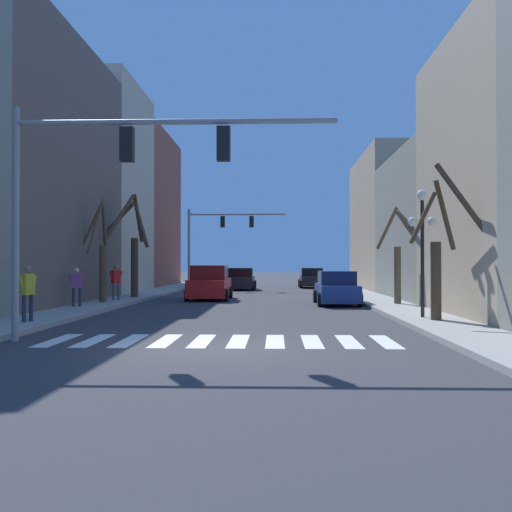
{
  "coord_description": "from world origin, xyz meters",
  "views": [
    {
      "loc": [
        1.38,
        -13.42,
        1.91
      ],
      "look_at": [
        0.16,
        22.67,
        2.37
      ],
      "focal_mm": 42.0,
      "sensor_mm": 36.0,
      "label": 1
    }
  ],
  "objects_px": {
    "street_lamp_right_corner": "(422,227)",
    "car_parked_left_mid": "(312,278)",
    "street_tree_right_far": "(132,244)",
    "pedestrian_waiting_at_curb": "(77,283)",
    "pedestrian_near_right_corner": "(116,279)",
    "car_parked_right_far": "(210,284)",
    "car_parked_left_far": "(337,289)",
    "traffic_signal_near": "(114,168)",
    "street_tree_right_mid": "(442,251)",
    "pedestrian_on_left_sidewalk": "(28,288)",
    "car_driving_toward_lane": "(241,279)",
    "street_tree_right_near": "(401,257)",
    "traffic_signal_far": "(218,231)",
    "street_tree_left_far": "(101,259)"
  },
  "relations": [
    {
      "from": "street_lamp_right_corner",
      "to": "car_parked_left_mid",
      "type": "xyz_separation_m",
      "value": [
        -2.01,
        27.73,
        -2.39
      ]
    },
    {
      "from": "street_tree_right_far",
      "to": "pedestrian_waiting_at_curb",
      "type": "bearing_deg",
      "value": -95.35
    },
    {
      "from": "pedestrian_near_right_corner",
      "to": "street_tree_right_far",
      "type": "height_order",
      "value": "street_tree_right_far"
    },
    {
      "from": "car_parked_right_far",
      "to": "street_tree_right_far",
      "type": "relative_size",
      "value": 0.84
    },
    {
      "from": "car_parked_left_far",
      "to": "pedestrian_near_right_corner",
      "type": "bearing_deg",
      "value": 85.57
    },
    {
      "from": "traffic_signal_near",
      "to": "street_tree_right_far",
      "type": "relative_size",
      "value": 1.47
    },
    {
      "from": "car_parked_right_far",
      "to": "street_tree_right_mid",
      "type": "height_order",
      "value": "street_tree_right_mid"
    },
    {
      "from": "car_parked_left_mid",
      "to": "pedestrian_on_left_sidewalk",
      "type": "relative_size",
      "value": 2.5
    },
    {
      "from": "street_tree_right_far",
      "to": "car_parked_left_mid",
      "type": "bearing_deg",
      "value": 57.66
    },
    {
      "from": "car_parked_right_far",
      "to": "car_driving_toward_lane",
      "type": "relative_size",
      "value": 1.07
    },
    {
      "from": "street_tree_right_far",
      "to": "street_tree_right_near",
      "type": "xyz_separation_m",
      "value": [
        13.11,
        -4.54,
        -0.73
      ]
    },
    {
      "from": "car_driving_toward_lane",
      "to": "street_tree_right_mid",
      "type": "xyz_separation_m",
      "value": [
        7.74,
        -24.92,
        1.54
      ]
    },
    {
      "from": "pedestrian_on_left_sidewalk",
      "to": "street_tree_right_near",
      "type": "distance_m",
      "value": 15.74
    },
    {
      "from": "car_parked_left_far",
      "to": "pedestrian_on_left_sidewalk",
      "type": "distance_m",
      "value": 14.5
    },
    {
      "from": "street_lamp_right_corner",
      "to": "traffic_signal_far",
      "type": "bearing_deg",
      "value": 110.76
    },
    {
      "from": "street_tree_right_near",
      "to": "car_driving_toward_lane",
      "type": "bearing_deg",
      "value": 115.38
    },
    {
      "from": "street_tree_left_far",
      "to": "street_tree_right_mid",
      "type": "relative_size",
      "value": 0.96
    },
    {
      "from": "street_tree_left_far",
      "to": "car_parked_left_far",
      "type": "bearing_deg",
      "value": 5.31
    },
    {
      "from": "traffic_signal_far",
      "to": "car_parked_left_mid",
      "type": "bearing_deg",
      "value": 27.53
    },
    {
      "from": "car_parked_right_far",
      "to": "pedestrian_on_left_sidewalk",
      "type": "relative_size",
      "value": 2.68
    },
    {
      "from": "traffic_signal_near",
      "to": "car_parked_left_far",
      "type": "height_order",
      "value": "traffic_signal_near"
    },
    {
      "from": "pedestrian_on_left_sidewalk",
      "to": "pedestrian_near_right_corner",
      "type": "xyz_separation_m",
      "value": [
        -0.27,
        10.98,
        -0.0
      ]
    },
    {
      "from": "traffic_signal_near",
      "to": "street_tree_left_far",
      "type": "height_order",
      "value": "traffic_signal_near"
    },
    {
      "from": "street_lamp_right_corner",
      "to": "car_parked_left_mid",
      "type": "distance_m",
      "value": 27.91
    },
    {
      "from": "car_parked_left_mid",
      "to": "street_tree_left_far",
      "type": "relative_size",
      "value": 0.91
    },
    {
      "from": "street_tree_right_mid",
      "to": "car_driving_toward_lane",
      "type": "bearing_deg",
      "value": 107.25
    },
    {
      "from": "street_lamp_right_corner",
      "to": "street_tree_right_near",
      "type": "relative_size",
      "value": 0.97
    },
    {
      "from": "traffic_signal_near",
      "to": "pedestrian_near_right_corner",
      "type": "relative_size",
      "value": 4.7
    },
    {
      "from": "car_driving_toward_lane",
      "to": "pedestrian_on_left_sidewalk",
      "type": "relative_size",
      "value": 2.51
    },
    {
      "from": "street_lamp_right_corner",
      "to": "pedestrian_near_right_corner",
      "type": "height_order",
      "value": "street_lamp_right_corner"
    },
    {
      "from": "street_lamp_right_corner",
      "to": "street_tree_left_far",
      "type": "distance_m",
      "value": 14.7
    },
    {
      "from": "traffic_signal_near",
      "to": "car_parked_right_far",
      "type": "height_order",
      "value": "traffic_signal_near"
    },
    {
      "from": "traffic_signal_far",
      "to": "car_parked_left_far",
      "type": "relative_size",
      "value": 1.54
    },
    {
      "from": "car_parked_left_mid",
      "to": "street_tree_left_far",
      "type": "distance_m",
      "value": 23.26
    },
    {
      "from": "car_parked_left_mid",
      "to": "street_lamp_right_corner",
      "type": "bearing_deg",
      "value": -175.85
    },
    {
      "from": "pedestrian_near_right_corner",
      "to": "street_tree_left_far",
      "type": "height_order",
      "value": "street_tree_left_far"
    },
    {
      "from": "pedestrian_on_left_sidewalk",
      "to": "street_tree_right_mid",
      "type": "height_order",
      "value": "street_tree_right_mid"
    },
    {
      "from": "traffic_signal_far",
      "to": "pedestrian_near_right_corner",
      "type": "distance_m",
      "value": 15.76
    },
    {
      "from": "pedestrian_on_left_sidewalk",
      "to": "street_tree_right_near",
      "type": "bearing_deg",
      "value": 144.88
    },
    {
      "from": "traffic_signal_far",
      "to": "car_parked_left_mid",
      "type": "relative_size",
      "value": 1.68
    },
    {
      "from": "car_parked_right_far",
      "to": "street_tree_left_far",
      "type": "bearing_deg",
      "value": -43.98
    },
    {
      "from": "pedestrian_on_left_sidewalk",
      "to": "pedestrian_waiting_at_curb",
      "type": "xyz_separation_m",
      "value": [
        -0.7,
        6.53,
        -0.07
      ]
    },
    {
      "from": "traffic_signal_near",
      "to": "pedestrian_waiting_at_curb",
      "type": "relative_size",
      "value": 5.05
    },
    {
      "from": "pedestrian_near_right_corner",
      "to": "street_tree_right_near",
      "type": "height_order",
      "value": "street_tree_right_near"
    },
    {
      "from": "car_parked_right_far",
      "to": "street_tree_right_far",
      "type": "xyz_separation_m",
      "value": [
        -4.07,
        -0.48,
        2.1
      ]
    },
    {
      "from": "pedestrian_on_left_sidewalk",
      "to": "pedestrian_waiting_at_curb",
      "type": "relative_size",
      "value": 1.08
    },
    {
      "from": "street_lamp_right_corner",
      "to": "car_driving_toward_lane",
      "type": "height_order",
      "value": "street_lamp_right_corner"
    },
    {
      "from": "car_driving_toward_lane",
      "to": "pedestrian_waiting_at_curb",
      "type": "height_order",
      "value": "pedestrian_waiting_at_curb"
    },
    {
      "from": "car_parked_left_mid",
      "to": "pedestrian_on_left_sidewalk",
      "type": "distance_m",
      "value": 31.46
    },
    {
      "from": "car_parked_left_mid",
      "to": "pedestrian_near_right_corner",
      "type": "distance_m",
      "value": 21.53
    }
  ]
}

